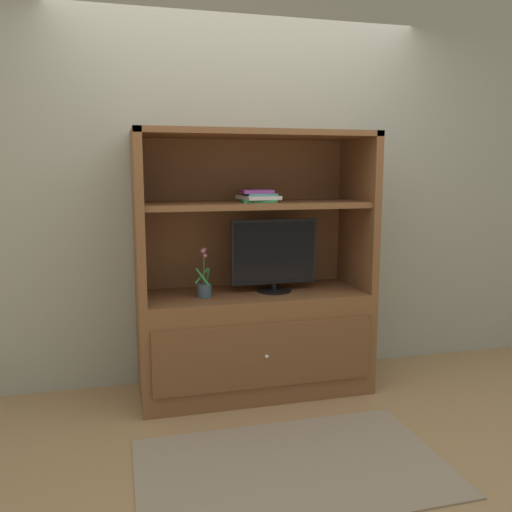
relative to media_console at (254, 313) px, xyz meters
name	(u,v)px	position (x,y,z in m)	size (l,w,h in m)	color
ground_plane	(271,414)	(0.00, -0.41, -0.53)	(8.00, 8.00, 0.00)	#99754C
painted_rear_wall	(242,181)	(0.00, 0.34, 0.87)	(6.00, 0.10, 2.80)	gray
area_rug	(292,467)	(-0.06, -1.01, -0.53)	(1.54, 0.94, 0.01)	gray
media_console	(254,313)	(0.00, 0.00, 0.00)	(1.52, 0.61, 1.72)	brown
tv_monitor	(274,255)	(0.13, -0.02, 0.39)	(0.58, 0.23, 0.48)	black
potted_plant	(204,287)	(-0.34, -0.06, 0.21)	(0.11, 0.10, 0.32)	#384C56
magazine_stack	(258,196)	(0.02, -0.01, 0.78)	(0.24, 0.33, 0.08)	#338C4C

